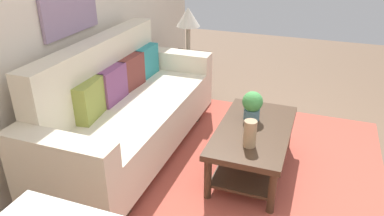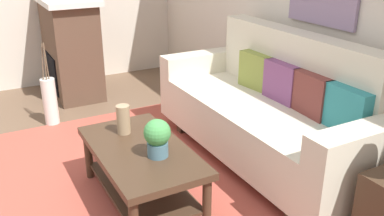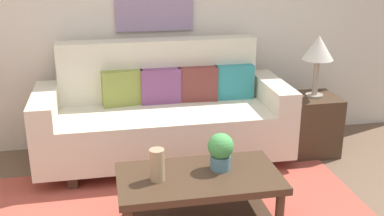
{
  "view_description": "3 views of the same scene",
  "coord_description": "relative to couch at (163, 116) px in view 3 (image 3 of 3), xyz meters",
  "views": [
    {
      "loc": [
        -2.58,
        0.1,
        1.96
      ],
      "look_at": [
        0.19,
        1.1,
        0.53
      ],
      "focal_mm": 34.7,
      "sensor_mm": 36.0,
      "label": 1
    },
    {
      "loc": [
        2.63,
        -0.38,
        1.78
      ],
      "look_at": [
        0.23,
        0.91,
        0.68
      ],
      "focal_mm": 39.34,
      "sensor_mm": 36.0,
      "label": 2
    },
    {
      "loc": [
        -0.42,
        -2.24,
        1.9
      ],
      "look_at": [
        0.26,
        1.22,
        0.67
      ],
      "focal_mm": 44.04,
      "sensor_mm": 36.0,
      "label": 3
    }
  ],
  "objects": [
    {
      "name": "throw_pillow_plum",
      "position": [
        -0.0,
        0.13,
        0.25
      ],
      "size": [
        0.36,
        0.12,
        0.32
      ],
      "primitive_type": "cube",
      "rotation": [
        0.0,
        0.0,
        0.01
      ],
      "color": "#7A4270",
      "rests_on": "couch"
    },
    {
      "name": "wall_back",
      "position": [
        -0.09,
        0.54,
        0.92
      ],
      "size": [
        5.76,
        0.1,
        2.7
      ],
      "primitive_type": "cube",
      "color": "beige",
      "rests_on": "ground_plane"
    },
    {
      "name": "side_table",
      "position": [
        1.41,
        -0.09,
        -0.15
      ],
      "size": [
        0.44,
        0.44,
        0.56
      ],
      "primitive_type": "cube",
      "color": "#422D1E",
      "rests_on": "ground_plane"
    },
    {
      "name": "tabletop_vase",
      "position": [
        -0.2,
        -1.19,
        0.11
      ],
      "size": [
        0.1,
        0.1,
        0.22
      ],
      "primitive_type": "cylinder",
      "color": "tan",
      "rests_on": "coffee_table"
    },
    {
      "name": "throw_pillow_teal",
      "position": [
        0.69,
        0.13,
        0.25
      ],
      "size": [
        0.36,
        0.13,
        0.32
      ],
      "primitive_type": "cube",
      "rotation": [
        0.0,
        0.0,
        -0.03
      ],
      "color": "teal",
      "rests_on": "couch"
    },
    {
      "name": "potted_plant_tabletop",
      "position": [
        0.25,
        -1.12,
        0.14
      ],
      "size": [
        0.18,
        0.18,
        0.26
      ],
      "color": "slate",
      "rests_on": "coffee_table"
    },
    {
      "name": "throw_pillow_maroon",
      "position": [
        0.34,
        0.13,
        0.25
      ],
      "size": [
        0.37,
        0.14,
        0.32
      ],
      "primitive_type": "cube",
      "rotation": [
        0.0,
        0.0,
        -0.07
      ],
      "color": "brown",
      "rests_on": "couch"
    },
    {
      "name": "table_lamp",
      "position": [
        1.41,
        -0.09,
        0.56
      ],
      "size": [
        0.28,
        0.28,
        0.57
      ],
      "color": "gray",
      "rests_on": "side_table"
    },
    {
      "name": "couch",
      "position": [
        0.0,
        0.0,
        0.0
      ],
      "size": [
        2.21,
        0.84,
        1.08
      ],
      "color": "beige",
      "rests_on": "ground_plane"
    },
    {
      "name": "coffee_table",
      "position": [
        0.08,
        -1.17,
        -0.12
      ],
      "size": [
        1.1,
        0.6,
        0.43
      ],
      "color": "#422D1E",
      "rests_on": "ground_plane"
    },
    {
      "name": "throw_pillow_olive",
      "position": [
        -0.34,
        0.13,
        0.25
      ],
      "size": [
        0.37,
        0.17,
        0.32
      ],
      "primitive_type": "cube",
      "rotation": [
        0.0,
        0.0,
        0.13
      ],
      "color": "olive",
      "rests_on": "couch"
    }
  ]
}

